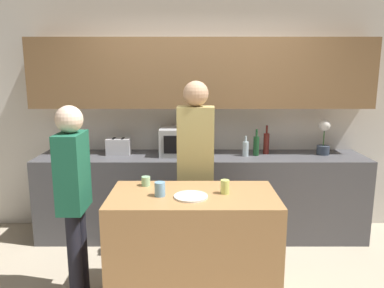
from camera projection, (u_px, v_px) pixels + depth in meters
back_wall at (200, 99)px, 4.28m from camera, size 6.40×0.40×2.70m
back_counter at (200, 196)px, 4.22m from camera, size 3.60×0.62×0.93m
kitchen_island at (192, 247)px, 3.03m from camera, size 1.32×0.69×0.91m
microwave at (182, 141)px, 4.16m from camera, size 0.52×0.39×0.30m
toaster at (117, 147)px, 4.17m from camera, size 0.26×0.16×0.18m
potted_plant at (323, 137)px, 4.15m from camera, size 0.14×0.14×0.40m
bottle_0 at (244, 148)px, 4.10m from camera, size 0.07×0.07×0.22m
bottle_1 at (255, 145)px, 4.12m from camera, size 0.06×0.06×0.29m
bottle_2 at (265, 143)px, 4.20m from camera, size 0.06×0.06×0.32m
plate_on_island at (190, 196)px, 2.86m from camera, size 0.26×0.26×0.01m
cup_0 at (224, 187)px, 2.94m from camera, size 0.07×0.07×0.11m
cup_1 at (145, 181)px, 3.14m from camera, size 0.07×0.07×0.08m
cup_2 at (159, 189)px, 2.88m from camera, size 0.08×0.08×0.11m
person_left at (195, 157)px, 3.51m from camera, size 0.35×0.23×1.77m
person_center at (72, 189)px, 2.93m from camera, size 0.21×0.34×1.61m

